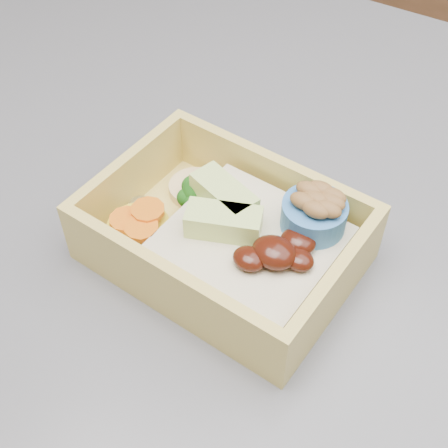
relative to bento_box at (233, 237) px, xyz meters
The scene contains 1 object.
bento_box is the anchor object (origin of this frame).
Camera 1 is at (0.13, -0.27, 1.24)m, focal length 50.00 mm.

